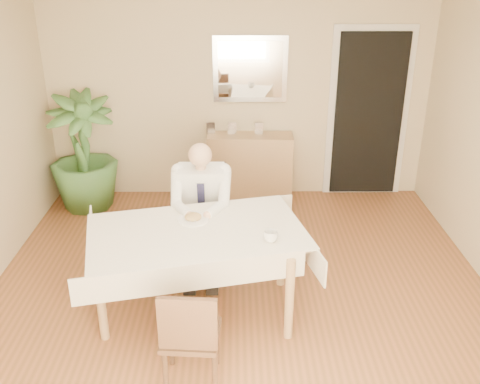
{
  "coord_description": "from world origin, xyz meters",
  "views": [
    {
      "loc": [
        -0.04,
        -3.71,
        2.76
      ],
      "look_at": [
        0.0,
        0.35,
        0.95
      ],
      "focal_mm": 40.0,
      "sensor_mm": 36.0,
      "label": 1
    }
  ],
  "objects_px": {
    "sideboard": "(250,167)",
    "seated_man": "(201,205)",
    "coffee_mug": "(271,236)",
    "dining_table": "(197,240)",
    "chair_near": "(190,335)",
    "chair_far": "(203,207)",
    "potted_palm": "(83,152)"
  },
  "relations": [
    {
      "from": "coffee_mug",
      "to": "sideboard",
      "type": "distance_m",
      "value": 2.49
    },
    {
      "from": "coffee_mug",
      "to": "sideboard",
      "type": "height_order",
      "value": "coffee_mug"
    },
    {
      "from": "chair_far",
      "to": "chair_near",
      "type": "distance_m",
      "value": 1.79
    },
    {
      "from": "dining_table",
      "to": "chair_near",
      "type": "distance_m",
      "value": 0.93
    },
    {
      "from": "dining_table",
      "to": "potted_palm",
      "type": "height_order",
      "value": "potted_palm"
    },
    {
      "from": "sideboard",
      "to": "potted_palm",
      "type": "xyz_separation_m",
      "value": [
        -1.93,
        -0.23,
        0.28
      ]
    },
    {
      "from": "chair_near",
      "to": "coffee_mug",
      "type": "distance_m",
      "value": 0.99
    },
    {
      "from": "dining_table",
      "to": "seated_man",
      "type": "height_order",
      "value": "seated_man"
    },
    {
      "from": "dining_table",
      "to": "potted_palm",
      "type": "distance_m",
      "value": 2.5
    },
    {
      "from": "seated_man",
      "to": "coffee_mug",
      "type": "bearing_deg",
      "value": -53.17
    },
    {
      "from": "potted_palm",
      "to": "seated_man",
      "type": "bearing_deg",
      "value": -45.21
    },
    {
      "from": "seated_man",
      "to": "sideboard",
      "type": "distance_m",
      "value": 1.78
    },
    {
      "from": "dining_table",
      "to": "coffee_mug",
      "type": "distance_m",
      "value": 0.62
    },
    {
      "from": "sideboard",
      "to": "potted_palm",
      "type": "relative_size",
      "value": 0.74
    },
    {
      "from": "chair_near",
      "to": "coffee_mug",
      "type": "relative_size",
      "value": 7.5
    },
    {
      "from": "dining_table",
      "to": "chair_near",
      "type": "bearing_deg",
      "value": -102.67
    },
    {
      "from": "dining_table",
      "to": "coffee_mug",
      "type": "xyz_separation_m",
      "value": [
        0.58,
        -0.18,
        0.13
      ]
    },
    {
      "from": "chair_near",
      "to": "sideboard",
      "type": "relative_size",
      "value": 0.8
    },
    {
      "from": "coffee_mug",
      "to": "seated_man",
      "type": "bearing_deg",
      "value": 126.83
    },
    {
      "from": "dining_table",
      "to": "potted_palm",
      "type": "xyz_separation_m",
      "value": [
        -1.44,
        2.04,
        0.02
      ]
    },
    {
      "from": "chair_far",
      "to": "coffee_mug",
      "type": "relative_size",
      "value": 8.69
    },
    {
      "from": "sideboard",
      "to": "coffee_mug",
      "type": "bearing_deg",
      "value": -86.42
    },
    {
      "from": "dining_table",
      "to": "chair_far",
      "type": "xyz_separation_m",
      "value": [
        -0.0,
        0.89,
        -0.14
      ]
    },
    {
      "from": "chair_far",
      "to": "potted_palm",
      "type": "bearing_deg",
      "value": 133.56
    },
    {
      "from": "sideboard",
      "to": "potted_palm",
      "type": "height_order",
      "value": "potted_palm"
    },
    {
      "from": "chair_far",
      "to": "chair_near",
      "type": "xyz_separation_m",
      "value": [
        0.0,
        -1.79,
        -0.08
      ]
    },
    {
      "from": "chair_far",
      "to": "seated_man",
      "type": "bearing_deg",
      "value": -97.62
    },
    {
      "from": "dining_table",
      "to": "potted_palm",
      "type": "relative_size",
      "value": 1.41
    },
    {
      "from": "dining_table",
      "to": "sideboard",
      "type": "relative_size",
      "value": 1.92
    },
    {
      "from": "chair_near",
      "to": "chair_far",
      "type": "bearing_deg",
      "value": 94.43
    },
    {
      "from": "sideboard",
      "to": "seated_man",
      "type": "bearing_deg",
      "value": -104.64
    },
    {
      "from": "coffee_mug",
      "to": "chair_far",
      "type": "bearing_deg",
      "value": 118.5
    }
  ]
}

